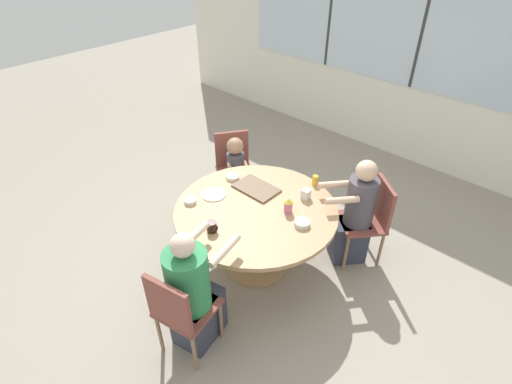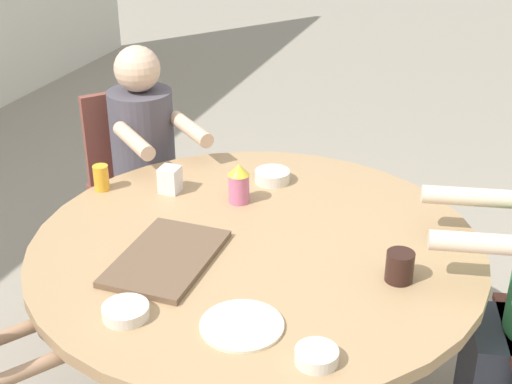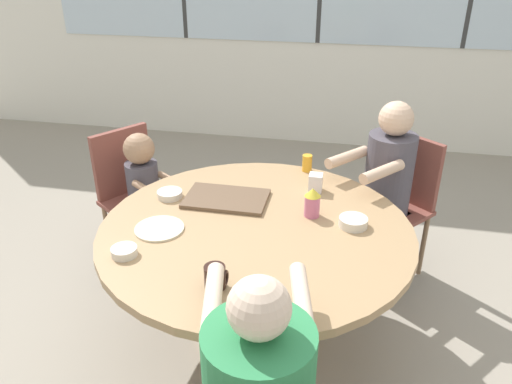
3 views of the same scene
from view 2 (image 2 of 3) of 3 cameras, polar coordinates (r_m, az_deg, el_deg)
dining_table at (r=2.37m, az=-0.00°, el=-6.69°), size 1.46×1.46×0.71m
chair_for_woman_green_shirt at (r=3.28m, az=-9.67°, el=1.79°), size 0.56×0.56×0.87m
person_woman_green_shirt at (r=3.14m, az=-8.59°, el=0.63°), size 0.52×0.55×1.12m
food_tray_dark at (r=2.22m, az=-7.18°, el=-5.24°), size 0.41×0.27×0.02m
coffee_mug at (r=2.13m, az=11.44°, el=-5.82°), size 0.09×0.08×0.09m
sippy_cup at (r=2.51m, az=-1.38°, el=0.73°), size 0.08×0.08×0.15m
juice_glass at (r=2.67m, az=-12.28°, el=1.12°), size 0.06×0.06×0.10m
milk_carton_small at (r=2.62m, az=-6.90°, el=0.99°), size 0.07×0.07×0.10m
bowl_white_shallow at (r=1.99m, az=-10.38°, el=-9.38°), size 0.13×0.13×0.03m
bowl_cereal at (r=1.82m, az=4.87°, el=-12.94°), size 0.11×0.11×0.04m
bowl_fruit at (r=2.68m, az=1.32°, el=1.28°), size 0.13×0.13×0.04m
plate_tortillas at (r=1.93m, az=-1.14°, el=-10.62°), size 0.23×0.23×0.01m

